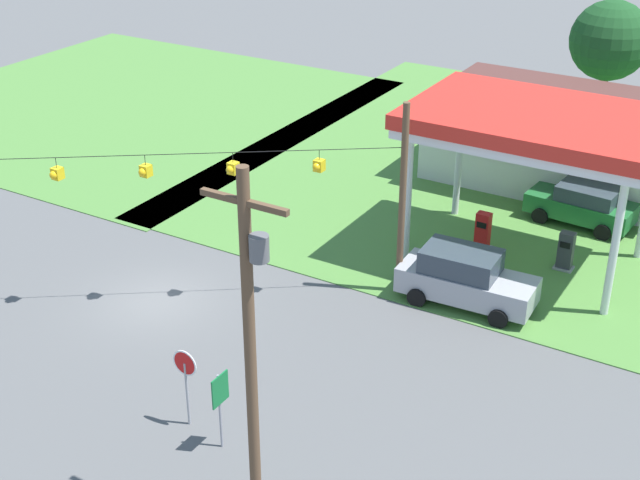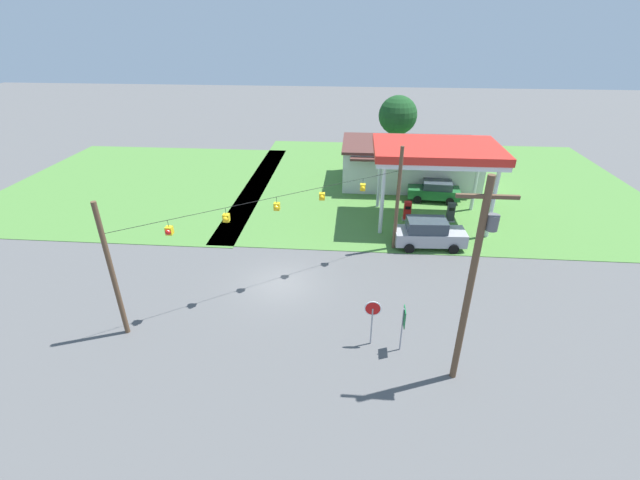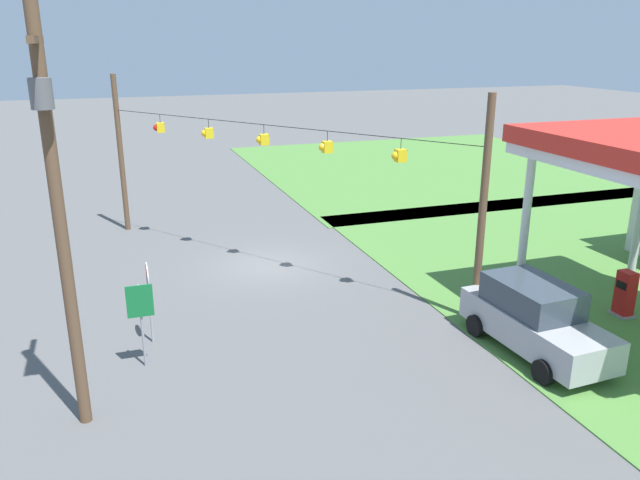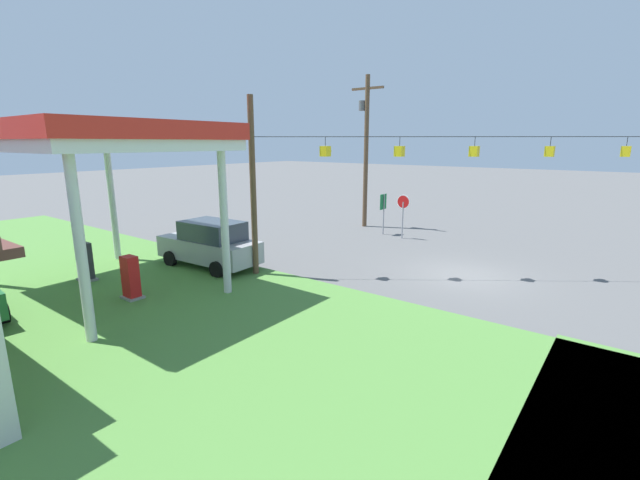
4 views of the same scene
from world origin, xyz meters
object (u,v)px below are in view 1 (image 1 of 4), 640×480
(gas_station_canopy, at_px, (537,126))
(car_at_pumps_rear, at_px, (583,204))
(fuel_pump_near, at_px, (483,232))
(car_at_pumps_front, at_px, (465,278))
(fuel_pump_far, at_px, (566,252))
(tree_behind_station, at_px, (610,41))
(utility_pole_main, at_px, (251,336))
(gas_station_store, at_px, (573,141))
(route_sign, at_px, (220,397))
(stop_sign_roadside, at_px, (185,372))

(gas_station_canopy, height_order, car_at_pumps_rear, gas_station_canopy)
(fuel_pump_near, bearing_deg, car_at_pumps_front, -76.63)
(fuel_pump_far, bearing_deg, fuel_pump_near, 180.00)
(tree_behind_station, bearing_deg, car_at_pumps_rear, -77.85)
(fuel_pump_far, height_order, utility_pole_main, utility_pole_main)
(gas_station_canopy, relative_size, car_at_pumps_rear, 2.03)
(car_at_pumps_front, distance_m, car_at_pumps_rear, 8.67)
(car_at_pumps_front, xyz_separation_m, utility_pole_main, (-0.48, -12.10, 4.21))
(gas_station_store, relative_size, fuel_pump_far, 8.09)
(fuel_pump_far, distance_m, route_sign, 15.68)
(fuel_pump_far, xyz_separation_m, tree_behind_station, (-3.14, 16.00, 4.06))
(tree_behind_station, bearing_deg, utility_pole_main, -89.35)
(car_at_pumps_front, distance_m, stop_sign_roadside, 11.09)
(car_at_pumps_rear, height_order, tree_behind_station, tree_behind_station)
(fuel_pump_far, relative_size, utility_pole_main, 0.17)
(car_at_pumps_front, bearing_deg, stop_sign_roadside, -114.73)
(fuel_pump_near, height_order, utility_pole_main, utility_pole_main)
(fuel_pump_far, bearing_deg, gas_station_canopy, 179.94)
(fuel_pump_near, bearing_deg, gas_station_store, 84.05)
(fuel_pump_far, relative_size, car_at_pumps_front, 0.32)
(stop_sign_roadside, xyz_separation_m, tree_behind_station, (3.28, 30.52, 2.98))
(utility_pole_main, bearing_deg, gas_station_store, 89.17)
(gas_station_canopy, bearing_deg, route_sign, -102.70)
(route_sign, bearing_deg, car_at_pumps_rear, 77.06)
(fuel_pump_far, height_order, stop_sign_roadside, stop_sign_roadside)
(gas_station_store, xyz_separation_m, fuel_pump_near, (-0.89, -8.55, -1.20))
(fuel_pump_near, height_order, stop_sign_roadside, stop_sign_roadside)
(gas_station_canopy, distance_m, gas_station_store, 9.28)
(route_sign, bearing_deg, fuel_pump_far, 71.39)
(gas_station_canopy, distance_m, car_at_pumps_front, 6.16)
(fuel_pump_near, relative_size, route_sign, 0.65)
(fuel_pump_near, bearing_deg, car_at_pumps_rear, 57.62)
(gas_station_canopy, height_order, tree_behind_station, tree_behind_station)
(route_sign, bearing_deg, fuel_pump_near, 83.50)
(car_at_pumps_front, height_order, tree_behind_station, tree_behind_station)
(car_at_pumps_rear, distance_m, route_sign, 19.60)
(stop_sign_roadside, height_order, tree_behind_station, tree_behind_station)
(gas_station_store, height_order, stop_sign_roadside, gas_station_store)
(car_at_pumps_front, height_order, utility_pole_main, utility_pole_main)
(car_at_pumps_rear, bearing_deg, car_at_pumps_front, 83.42)
(gas_station_store, relative_size, car_at_pumps_front, 2.58)
(gas_station_store, bearing_deg, car_at_pumps_rear, -67.25)
(gas_station_store, bearing_deg, stop_sign_roadside, -99.85)
(car_at_pumps_rear, bearing_deg, fuel_pump_near, 62.24)
(gas_station_store, bearing_deg, fuel_pump_far, -74.24)
(fuel_pump_near, xyz_separation_m, fuel_pump_far, (3.31, 0.00, 0.00))
(fuel_pump_far, distance_m, car_at_pumps_rear, 4.30)
(gas_station_canopy, height_order, fuel_pump_near, gas_station_canopy)
(stop_sign_roadside, bearing_deg, car_at_pumps_rear, -107.19)
(tree_behind_station, bearing_deg, stop_sign_roadside, -96.13)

